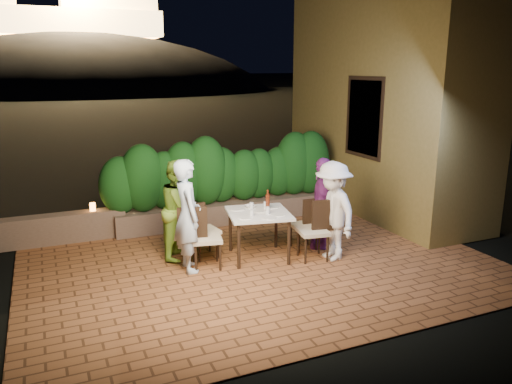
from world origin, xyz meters
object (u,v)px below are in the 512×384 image
diner_white (333,211)px  chair_left_back (204,230)px  dining_table (259,235)px  chair_left_front (206,237)px  bowl (251,206)px  diner_green (180,209)px  chair_right_back (304,224)px  chair_right_front (313,230)px  diner_blue (188,216)px  diner_purple (322,203)px  beer_bottle (268,200)px  parapet_lamp (93,207)px

diner_white → chair_left_back: bearing=-117.1°
dining_table → chair_left_front: chair_left_front is taller
dining_table → bowl: 0.49m
dining_table → diner_green: bearing=154.4°
dining_table → diner_green: diner_green is taller
chair_left_front → diner_white: 1.99m
chair_left_back → chair_right_back: size_ratio=1.07×
chair_left_back → dining_table: bearing=-34.7°
chair_left_front → diner_white: size_ratio=0.61×
diner_white → chair_right_front: bearing=-110.5°
diner_blue → diner_green: 0.56m
diner_green → diner_purple: bearing=-71.1°
chair_right_back → diner_blue: diner_blue is taller
chair_right_front → diner_purple: (0.41, 0.42, 0.29)m
chair_left_front → chair_left_back: (0.10, 0.42, -0.03)m
diner_white → dining_table: bearing=-116.7°
dining_table → chair_right_front: 0.86m
diner_blue → diner_white: 2.23m
dining_table → chair_left_back: (-0.77, 0.37, 0.08)m
chair_left_back → diner_purple: diner_purple is taller
beer_bottle → diner_green: diner_green is taller
chair_right_back → diner_purple: bearing=174.7°
dining_table → chair_left_back: size_ratio=1.04×
dining_table → bowl: size_ratio=5.38×
dining_table → parapet_lamp: (-2.29, 2.00, 0.20)m
bowl → chair_left_back: chair_left_back is taller
chair_right_front → diner_green: (-1.87, 0.92, 0.31)m
chair_left_back → diner_green: (-0.34, 0.16, 0.33)m
bowl → dining_table: bearing=-87.0°
chair_left_front → chair_right_back: size_ratio=1.13×
bowl → diner_white: diner_white is taller
dining_table → chair_left_back: chair_left_back is taller
chair_right_back → parapet_lamp: size_ratio=6.00×
beer_bottle → diner_purple: (0.99, -0.02, -0.15)m
beer_bottle → chair_left_back: (-0.95, 0.32, -0.46)m
chair_left_back → beer_bottle: bearing=-27.4°
chair_left_back → parapet_lamp: size_ratio=6.43×
diner_white → diner_purple: (0.12, 0.52, -0.02)m
chair_right_front → diner_blue: 1.97m
chair_left_back → diner_white: 2.03m
bowl → chair_left_front: 0.97m
dining_table → diner_white: 1.22m
chair_right_front → diner_blue: bearing=-1.6°
diner_white → chair_right_back: bearing=-162.9°
diner_blue → diner_purple: size_ratio=1.10×
bowl → diner_blue: bearing=-164.6°
beer_bottle → diner_green: 1.38m
beer_bottle → chair_right_back: (0.67, 0.02, -0.50)m
chair_right_front → diner_blue: diner_blue is taller
chair_right_back → parapet_lamp: bearing=-28.9°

